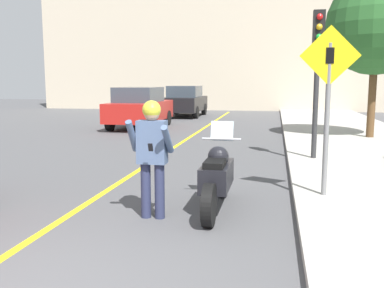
{
  "coord_description": "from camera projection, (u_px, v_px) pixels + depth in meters",
  "views": [
    {
      "loc": [
        2.27,
        -3.03,
        1.9
      ],
      "look_at": [
        1.03,
        3.33,
        0.96
      ],
      "focal_mm": 40.0,
      "sensor_mm": 36.0,
      "label": 1
    }
  ],
  "objects": [
    {
      "name": "parked_car_red",
      "position": [
        140.0,
        107.0,
        17.72
      ],
      "size": [
        1.88,
        4.2,
        1.68
      ],
      "color": "black",
      "rests_on": "ground"
    },
    {
      "name": "street_tree",
      "position": [
        376.0,
        25.0,
        13.37
      ],
      "size": [
        3.1,
        3.1,
        5.08
      ],
      "color": "brown",
      "rests_on": "sidewalk_curb"
    },
    {
      "name": "motorcycle",
      "position": [
        217.0,
        177.0,
        6.35
      ],
      "size": [
        0.62,
        2.12,
        1.28
      ],
      "color": "black",
      "rests_on": "ground"
    },
    {
      "name": "person_biker",
      "position": [
        152.0,
        148.0,
        5.88
      ],
      "size": [
        0.59,
        0.46,
        1.65
      ],
      "color": "#282D4C",
      "rests_on": "ground"
    },
    {
      "name": "traffic_light",
      "position": [
        318.0,
        56.0,
        9.72
      ],
      "size": [
        0.26,
        0.3,
        3.37
      ],
      "color": "#2D2D30",
      "rests_on": "sidewalk_curb"
    },
    {
      "name": "road_center_line",
      "position": [
        143.0,
        167.0,
        9.58
      ],
      "size": [
        0.12,
        36.0,
        0.01
      ],
      "color": "yellow",
      "rests_on": "ground"
    },
    {
      "name": "building_backdrop",
      "position": [
        242.0,
        40.0,
        28.23
      ],
      "size": [
        28.0,
        1.2,
        9.28
      ],
      "color": "beige",
      "rests_on": "ground"
    },
    {
      "name": "parked_car_black",
      "position": [
        185.0,
        101.0,
        23.57
      ],
      "size": [
        1.88,
        4.2,
        1.68
      ],
      "color": "black",
      "rests_on": "ground"
    },
    {
      "name": "crossing_sign",
      "position": [
        328.0,
        95.0,
        6.56
      ],
      "size": [
        0.91,
        0.08,
        2.62
      ],
      "color": "slate",
      "rests_on": "sidewalk_curb"
    }
  ]
}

